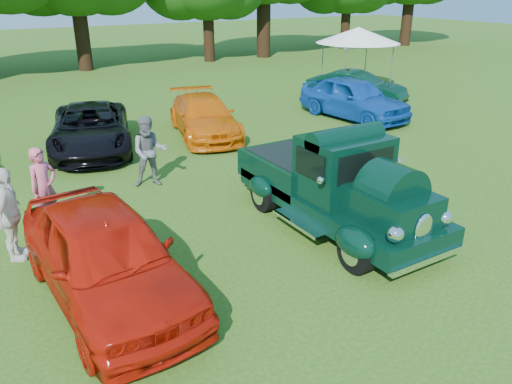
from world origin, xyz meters
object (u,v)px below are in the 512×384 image
back_car_black (91,128)px  canopy_tent (358,36)px  spectator_grey (149,152)px  back_car_green (357,88)px  back_car_orange (204,117)px  spectator_white (9,215)px  spectator_pink (44,187)px  back_car_blue (354,98)px  hero_pickup (335,186)px  red_convertible (106,256)px

back_car_black → canopy_tent: (13.58, 2.98, 1.90)m
spectator_grey → canopy_tent: 14.84m
back_car_green → back_car_orange: bearing=159.9°
spectator_grey → spectator_white: same height
spectator_pink → spectator_grey: spectator_grey is taller
spectator_pink → canopy_tent: size_ratio=0.37×
back_car_blue → spectator_white: bearing=-164.9°
canopy_tent → back_car_green: bearing=-130.5°
back_car_orange → back_car_blue: size_ratio=0.99×
back_car_black → back_car_orange: 3.76m
hero_pickup → canopy_tent: (10.49, 11.08, 1.71)m
back_car_black → back_car_green: bearing=18.4°
back_car_green → spectator_pink: bearing=174.4°
hero_pickup → back_car_blue: bearing=45.9°
back_car_green → canopy_tent: bearing=22.1°
spectator_pink → canopy_tent: 17.74m
back_car_orange → canopy_tent: size_ratio=0.96×
spectator_grey → spectator_pink: bearing=-140.0°
back_car_black → back_car_blue: (9.76, -1.21, 0.09)m
back_car_blue → back_car_green: size_ratio=1.10×
red_convertible → spectator_grey: size_ratio=2.56×
red_convertible → back_car_blue: bearing=27.8°
spectator_grey → canopy_tent: bearing=47.0°
back_car_blue → spectator_white: 13.70m
red_convertible → back_car_blue: 13.64m
red_convertible → spectator_pink: (-0.34, 3.44, 0.08)m
back_car_black → spectator_grey: (0.52, -3.86, 0.22)m
back_car_black → canopy_tent: canopy_tent is taller
hero_pickup → spectator_pink: size_ratio=2.98×
spectator_grey → hero_pickup: bearing=-39.4°
back_car_orange → spectator_grey: size_ratio=2.51×
hero_pickup → back_car_orange: bearing=85.2°
back_car_blue → spectator_white: (-12.79, -4.90, 0.12)m
back_car_green → hero_pickup: bearing=-161.6°
back_car_orange → spectator_grey: (-3.22, -3.48, 0.25)m
back_car_blue → spectator_pink: (-11.97, -3.69, 0.08)m
red_convertible → canopy_tent: 19.24m
back_car_orange → spectator_white: (-6.77, -5.73, 0.25)m
back_car_green → spectator_grey: 11.91m
back_car_orange → back_car_blue: back_car_blue is taller
spectator_white → spectator_pink: bearing=-11.1°
back_car_black → spectator_pink: bearing=-99.0°
back_car_black → canopy_tent: bearing=27.8°
back_car_green → spectator_grey: (-11.04, -4.48, 0.22)m
back_car_black → canopy_tent: size_ratio=1.05×
hero_pickup → back_car_blue: size_ratio=1.12×
back_car_blue → canopy_tent: 5.95m
spectator_white → spectator_grey: bearing=-34.9°
hero_pickup → spectator_grey: hero_pickup is taller
red_convertible → spectator_grey: 5.07m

